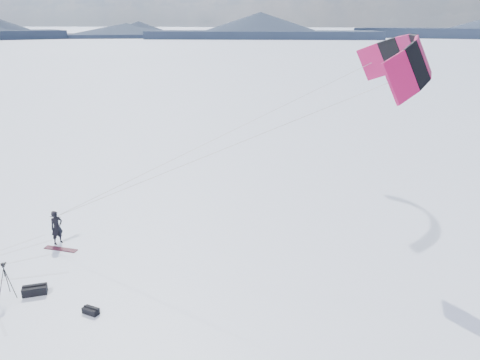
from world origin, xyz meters
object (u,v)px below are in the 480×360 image
(snowkiter, at_px, (59,243))
(tripod, at_px, (5,275))
(gear_bag_b, at_px, (91,311))
(snowboard, at_px, (61,249))
(gear_bag_a, at_px, (35,290))

(snowkiter, distance_m, tripod, 4.81)
(gear_bag_b, bearing_deg, snowkiter, 145.16)
(snowboard, xyz_separation_m, tripod, (0.65, -4.02, 0.93))
(tripod, relative_size, gear_bag_a, 1.48)
(snowboard, distance_m, gear_bag_b, 5.96)
(tripod, distance_m, gear_bag_b, 3.84)
(gear_bag_a, xyz_separation_m, gear_bag_b, (2.89, -0.46, -0.06))
(snowkiter, relative_size, gear_bag_b, 2.57)
(snowboard, height_order, gear_bag_a, gear_bag_a)
(snowboard, bearing_deg, snowkiter, 131.90)
(snowkiter, xyz_separation_m, gear_bag_a, (2.04, -4.10, 0.18))
(gear_bag_a, bearing_deg, snowboard, 79.48)
(tripod, relative_size, gear_bag_b, 2.27)
(tripod, height_order, gear_bag_b, tripod)
(snowkiter, distance_m, snowboard, 0.76)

